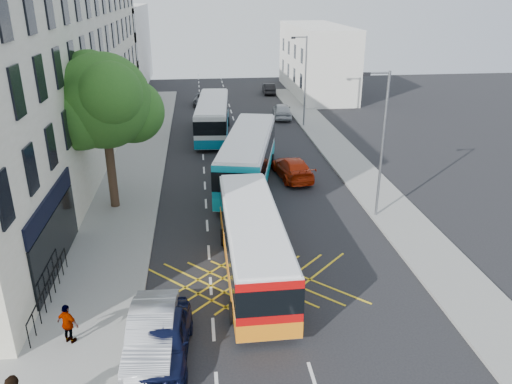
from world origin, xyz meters
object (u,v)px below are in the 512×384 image
object	(u,v)px
bus_near	(253,243)
pedestrian_far	(68,324)
street_tree	(103,102)
bus_mid	(248,157)
distant_car_dark	(269,88)
lamp_far	(304,77)
distant_car_silver	(282,111)
distant_car_grey	(204,99)
bus_far	(213,117)
red_hatchback	(293,168)
parked_car_blue	(165,339)
parked_car_silver	(152,333)
lamp_near	(381,138)

from	to	relation	value
bus_near	pedestrian_far	distance (m)	8.24
street_tree	bus_mid	world-z (taller)	street_tree
bus_near	distant_car_dark	size ratio (longest dim) A/B	2.71
lamp_far	distant_car_silver	size ratio (longest dim) A/B	1.82
lamp_far	distant_car_grey	size ratio (longest dim) A/B	1.78
lamp_far	bus_far	size ratio (longest dim) A/B	0.72
bus_mid	red_hatchback	size ratio (longest dim) A/B	2.47
bus_mid	red_hatchback	xyz separation A→B (m)	(3.07, 0.45, -1.02)
lamp_far	bus_far	distance (m)	9.10
distant_car_grey	pedestrian_far	distance (m)	40.37
bus_near	distant_car_silver	xyz separation A→B (m)	(6.08, 28.73, -0.79)
distant_car_dark	pedestrian_far	bearing A→B (deg)	75.41
street_tree	distant_car_grey	xyz separation A→B (m)	(5.75, 27.71, -5.67)
bus_mid	distant_car_dark	distance (m)	30.24
bus_far	pedestrian_far	size ratio (longest dim) A/B	7.16
pedestrian_far	bus_mid	bearing A→B (deg)	-87.61
parked_car_blue	parked_car_silver	xyz separation A→B (m)	(-0.46, 0.32, 0.03)
bus_mid	distant_car_grey	world-z (taller)	bus_mid
parked_car_blue	parked_car_silver	size ratio (longest dim) A/B	0.93
lamp_near	distant_car_grey	world-z (taller)	lamp_near
street_tree	lamp_near	xyz separation A→B (m)	(14.71, -2.97, -1.68)
parked_car_silver	distant_car_grey	xyz separation A→B (m)	(2.60, 40.63, -0.13)
lamp_near	street_tree	bearing A→B (deg)	168.60
street_tree	lamp_far	world-z (taller)	street_tree
bus_mid	distant_car_silver	world-z (taller)	bus_mid
distant_car_dark	pedestrian_far	xyz separation A→B (m)	(-13.63, -45.34, 0.30)
red_hatchback	bus_near	bearing A→B (deg)	64.84
distant_car_grey	distant_car_silver	distance (m)	10.40
lamp_near	bus_near	distance (m)	9.57
distant_car_grey	pedestrian_far	world-z (taller)	pedestrian_far
street_tree	red_hatchback	distance (m)	13.15
lamp_near	bus_far	bearing A→B (deg)	114.84
distant_car_dark	lamp_near	bearing A→B (deg)	93.60
bus_near	bus_far	distance (m)	23.29
distant_car_silver	parked_car_blue	bearing A→B (deg)	79.14
lamp_near	distant_car_dark	bearing A→B (deg)	91.46
parked_car_silver	distant_car_dark	world-z (taller)	parked_car_silver
lamp_far	bus_far	world-z (taller)	lamp_far
lamp_far	parked_car_silver	distance (m)	32.34
pedestrian_far	street_tree	bearing A→B (deg)	-59.62
bus_near	parked_car_silver	distance (m)	6.36
bus_far	parked_car_blue	distance (m)	28.53
lamp_far	distant_car_silver	distance (m)	5.43
parked_car_blue	distant_car_silver	distance (m)	35.21
parked_car_blue	street_tree	bearing A→B (deg)	109.02
lamp_near	bus_mid	bearing A→B (deg)	135.74
distant_car_dark	distant_car_silver	bearing A→B (deg)	90.09
lamp_near	lamp_far	size ratio (longest dim) A/B	1.00
lamp_far	distant_car_silver	xyz separation A→B (m)	(-1.36, 3.57, -3.87)
bus_far	parked_car_silver	world-z (taller)	bus_far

